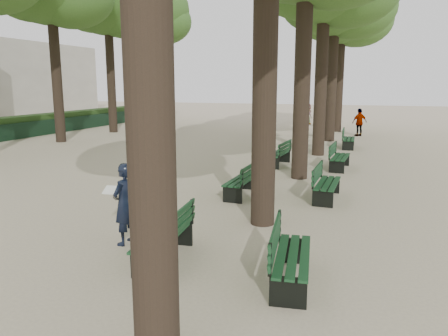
% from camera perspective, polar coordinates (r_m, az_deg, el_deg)
% --- Properties ---
extents(ground, '(120.00, 120.00, 0.00)m').
position_cam_1_polar(ground, '(7.72, -11.78, -12.59)').
color(ground, '#BBAB8D').
rests_on(ground, ground).
extents(tree_central_5, '(6.00, 6.00, 9.95)m').
position_cam_1_polar(tree_central_5, '(29.49, 15.27, 19.58)').
color(tree_central_5, '#33261C').
rests_on(tree_central_5, ground).
extents(tree_far_5, '(6.00, 6.00, 10.45)m').
position_cam_1_polar(tree_far_5, '(33.41, -9.98, 19.59)').
color(tree_far_5, '#33261C').
rests_on(tree_far_5, ground).
extents(bench_left_0, '(0.73, 1.84, 0.92)m').
position_cam_1_polar(bench_left_0, '(7.81, -7.83, -10.01)').
color(bench_left_0, black).
rests_on(bench_left_0, ground).
extents(bench_left_1, '(0.61, 1.81, 0.92)m').
position_cam_1_polar(bench_left_1, '(12.05, 2.32, -2.39)').
color(bench_left_1, black).
rests_on(bench_left_1, ground).
extents(bench_left_2, '(0.70, 1.84, 0.92)m').
position_cam_1_polar(bench_left_2, '(16.63, 7.06, 1.26)').
color(bench_left_2, black).
rests_on(bench_left_2, ground).
extents(bench_left_3, '(0.69, 1.84, 0.92)m').
position_cam_1_polar(bench_left_3, '(21.83, 9.96, 3.49)').
color(bench_left_3, black).
rests_on(bench_left_3, ground).
extents(bench_right_0, '(0.79, 1.86, 0.92)m').
position_cam_1_polar(bench_right_0, '(7.00, 8.81, -12.59)').
color(bench_right_0, black).
rests_on(bench_right_0, ground).
extents(bench_right_1, '(0.61, 1.81, 0.92)m').
position_cam_1_polar(bench_right_1, '(11.97, 13.28, -2.76)').
color(bench_right_1, black).
rests_on(bench_right_1, ground).
extents(bench_right_2, '(0.66, 1.83, 0.92)m').
position_cam_1_polar(bench_right_2, '(16.33, 14.87, 0.79)').
color(bench_right_2, black).
rests_on(bench_right_2, ground).
extents(bench_right_3, '(0.63, 1.82, 0.92)m').
position_cam_1_polar(bench_right_3, '(21.81, 15.95, 3.23)').
color(bench_right_3, black).
rests_on(bench_right_3, ground).
extents(man_with_map, '(0.63, 0.67, 1.59)m').
position_cam_1_polar(man_with_map, '(8.57, -12.88, -4.60)').
color(man_with_map, black).
rests_on(man_with_map, ground).
extents(pedestrian_e, '(1.64, 1.34, 1.89)m').
position_cam_1_polar(pedestrian_e, '(32.79, -7.90, 7.19)').
color(pedestrian_e, '#262628').
rests_on(pedestrian_e, ground).
extents(pedestrian_d, '(0.60, 0.83, 1.57)m').
position_cam_1_polar(pedestrian_d, '(33.94, 10.88, 6.95)').
color(pedestrian_d, '#262628').
rests_on(pedestrian_d, ground).
extents(pedestrian_c, '(0.96, 0.82, 1.63)m').
position_cam_1_polar(pedestrian_c, '(26.96, 17.28, 5.72)').
color(pedestrian_c, '#262628').
rests_on(pedestrian_c, ground).
extents(building_far, '(12.00, 16.00, 7.00)m').
position_cam_1_polar(building_far, '(51.44, -27.11, 10.30)').
color(building_far, '#B7B2A3').
rests_on(building_far, ground).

